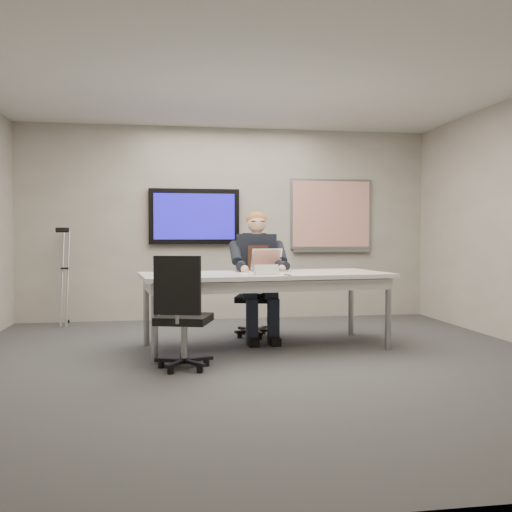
{
  "coord_description": "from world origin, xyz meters",
  "views": [
    {
      "loc": [
        -0.91,
        -5.33,
        1.22
      ],
      "look_at": [
        0.07,
        0.87,
        1.0
      ],
      "focal_mm": 40.0,
      "sensor_mm": 36.0,
      "label": 1
    }
  ],
  "objects": [
    {
      "name": "conference_table",
      "position": [
        0.16,
        0.76,
        0.72
      ],
      "size": [
        2.76,
        1.4,
        0.82
      ],
      "rotation": [
        0.0,
        0.0,
        0.12
      ],
      "color": "silver",
      "rests_on": "ground"
    },
    {
      "name": "seated_person",
      "position": [
        0.17,
        1.23,
        0.61
      ],
      "size": [
        0.49,
        0.83,
        1.51
      ],
      "rotation": [
        0.0,
        0.0,
        -0.08
      ],
      "color": "#1D2231",
      "rests_on": "office_chair_far"
    },
    {
      "name": "whiteboard",
      "position": [
        1.55,
        2.97,
        1.53
      ],
      "size": [
        1.25,
        0.08,
        1.1
      ],
      "color": "gray",
      "rests_on": "wall_back"
    },
    {
      "name": "floor",
      "position": [
        0.0,
        0.0,
        0.0
      ],
      "size": [
        6.0,
        6.0,
        0.02
      ],
      "primitive_type": "cube",
      "color": "#3D3D40",
      "rests_on": "ground"
    },
    {
      "name": "office_chair_near",
      "position": [
        -0.76,
        -0.15,
        0.33
      ],
      "size": [
        0.62,
        0.62,
        1.05
      ],
      "rotation": [
        0.0,
        0.0,
        2.85
      ],
      "color": "black",
      "rests_on": "ground"
    },
    {
      "name": "office_chair_far",
      "position": [
        0.18,
        1.5,
        0.33
      ],
      "size": [
        0.62,
        0.62,
        1.05
      ],
      "rotation": [
        0.0,
        0.0,
        -0.27
      ],
      "color": "black",
      "rests_on": "ground"
    },
    {
      "name": "pen",
      "position": [
        0.31,
        0.32,
        0.82
      ],
      "size": [
        0.05,
        0.13,
        0.01
      ],
      "primitive_type": "cylinder",
      "rotation": [
        0.0,
        1.57,
        1.87
      ],
      "color": "black",
      "rests_on": "conference_table"
    },
    {
      "name": "ceiling",
      "position": [
        0.0,
        0.0,
        2.8
      ],
      "size": [
        6.0,
        6.0,
        0.02
      ],
      "primitive_type": "cube",
      "color": "silver",
      "rests_on": "wall_back"
    },
    {
      "name": "wall_back",
      "position": [
        0.0,
        3.0,
        1.4
      ],
      "size": [
        6.0,
        0.02,
        2.8
      ],
      "primitive_type": "cube",
      "color": "gray",
      "rests_on": "ground"
    },
    {
      "name": "tv_display",
      "position": [
        -0.5,
        2.95,
        1.5
      ],
      "size": [
        1.3,
        0.09,
        0.8
      ],
      "color": "black",
      "rests_on": "wall_back"
    },
    {
      "name": "laptop",
      "position": [
        0.24,
        1.02,
        0.88
      ],
      "size": [
        0.4,
        0.39,
        0.26
      ],
      "rotation": [
        0.0,
        0.0,
        0.16
      ],
      "color": "silver",
      "rests_on": "conference_table"
    },
    {
      "name": "wall_front",
      "position": [
        0.0,
        -3.0,
        1.4
      ],
      "size": [
        6.0,
        0.02,
        2.8
      ],
      "primitive_type": "cube",
      "color": "gray",
      "rests_on": "ground"
    },
    {
      "name": "name_tent",
      "position": [
        0.12,
        0.45,
        0.87
      ],
      "size": [
        0.28,
        0.14,
        0.11
      ],
      "primitive_type": null,
      "rotation": [
        0.0,
        0.0,
        0.26
      ],
      "color": "silver",
      "rests_on": "conference_table"
    },
    {
      "name": "crutch",
      "position": [
        -2.27,
        2.74,
        0.68
      ],
      "size": [
        0.43,
        0.79,
        1.43
      ],
      "primitive_type": null,
      "rotation": [
        -0.26,
        0.0,
        0.33
      ],
      "color": "#96989D",
      "rests_on": "ground"
    }
  ]
}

